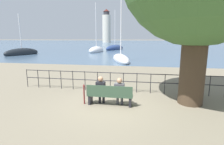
# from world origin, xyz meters

# --- Properties ---
(ground_plane) EXTENTS (1000.00, 1000.00, 0.00)m
(ground_plane) POSITION_xyz_m (0.00, 0.00, 0.00)
(ground_plane) COLOR #7A705B
(harbor_water) EXTENTS (600.00, 300.00, 0.01)m
(harbor_water) POSITION_xyz_m (0.00, 161.00, 0.00)
(harbor_water) COLOR #47607A
(harbor_water) RESTS_ON ground_plane
(park_bench) EXTENTS (1.95, 0.45, 0.90)m
(park_bench) POSITION_xyz_m (0.00, -0.06, 0.44)
(park_bench) COLOR #334C38
(park_bench) RESTS_ON ground_plane
(seated_person_left) EXTENTS (0.38, 0.35, 1.25)m
(seated_person_left) POSITION_xyz_m (-0.40, 0.01, 0.69)
(seated_person_left) COLOR black
(seated_person_left) RESTS_ON ground_plane
(seated_person_right) EXTENTS (0.42, 0.35, 1.21)m
(seated_person_right) POSITION_xyz_m (0.40, 0.01, 0.67)
(seated_person_right) COLOR #4C4C51
(seated_person_right) RESTS_ON ground_plane
(promenade_railing) EXTENTS (10.74, 0.04, 1.05)m
(promenade_railing) POSITION_xyz_m (-0.00, 1.98, 0.69)
(promenade_railing) COLOR black
(promenade_railing) RESTS_ON ground_plane
(closed_umbrella) EXTENTS (0.09, 0.09, 0.91)m
(closed_umbrella) POSITION_xyz_m (-1.13, -0.08, 0.50)
(closed_umbrella) COLOR maroon
(closed_umbrella) RESTS_ON ground_plane
(sailboat_0) EXTENTS (3.69, 7.17, 9.78)m
(sailboat_0) POSITION_xyz_m (-1.40, 14.90, 0.31)
(sailboat_0) COLOR silver
(sailboat_0) RESTS_ON ground_plane
(sailboat_1) EXTENTS (2.68, 6.98, 10.60)m
(sailboat_1) POSITION_xyz_m (-8.51, 29.53, 0.38)
(sailboat_1) COLOR silver
(sailboat_1) RESTS_ON ground_plane
(sailboat_2) EXTENTS (4.82, 9.14, 10.50)m
(sailboat_2) POSITION_xyz_m (-5.92, 38.62, 0.38)
(sailboat_2) COLOR navy
(sailboat_2) RESTS_ON ground_plane
(sailboat_3) EXTENTS (3.70, 6.63, 7.50)m
(sailboat_3) POSITION_xyz_m (-19.62, 20.56, 0.36)
(sailboat_3) COLOR black
(sailboat_3) RESTS_ON ground_plane
(harbor_lighthouse) EXTENTS (6.03, 6.03, 23.73)m
(harbor_lighthouse) POSITION_xyz_m (-25.26, 121.22, 11.04)
(harbor_lighthouse) COLOR beige
(harbor_lighthouse) RESTS_ON ground_plane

